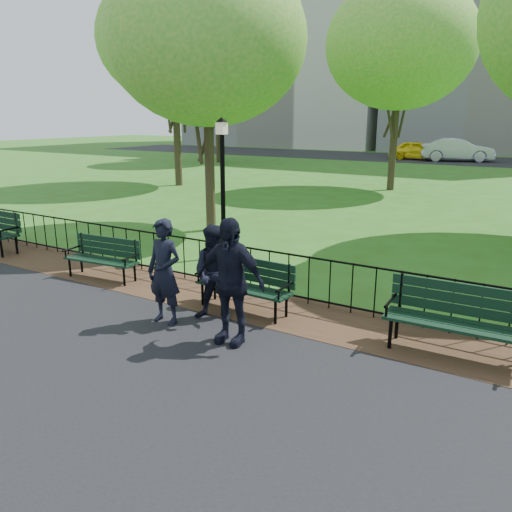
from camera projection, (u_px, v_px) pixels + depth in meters
The scene contains 18 objects.
ground at pixel (174, 327), 7.94m from camera, with size 120.00×120.00×0.00m, color #335C18.
dirt_strip at pixel (227, 298), 9.17m from camera, with size 60.00×1.60×0.01m, color #352015.
far_street at pixel (484, 161), 36.76m from camera, with size 70.00×9.00×0.01m, color black.
iron_fence at pixel (242, 266), 9.45m from camera, with size 24.06×0.06×1.00m.
apartment_west at pixel (299, 24), 54.89m from camera, with size 22.00×15.00×26.00m, color beige.
park_bench_main at pixel (230, 275), 8.59m from camera, with size 1.80×0.61×0.98m.
park_bench_left_a at pixel (104, 253), 10.21m from camera, with size 1.68×0.67×0.93m.
park_bench_right_a at pixel (458, 313), 6.90m from camera, with size 1.95×0.66×1.09m.
lamppost at pixel (223, 184), 11.39m from camera, with size 0.29×0.29×3.22m.
tree_near_w at pixel (206, 39), 13.28m from camera, with size 5.39×5.39×7.52m.
tree_mid_w at pixel (173, 39), 22.37m from camera, with size 6.79×6.79×9.46m.
tree_far_c at pixel (401, 45), 20.98m from camera, with size 6.33×6.33×8.83m.
tree_far_w at pixel (217, 66), 34.10m from camera, with size 6.73×6.73×9.38m.
person_left at pixel (164, 272), 7.91m from camera, with size 0.62×0.41×1.70m, color black.
person_mid at pixel (216, 274), 8.01m from camera, with size 0.77×0.40×1.58m, color black.
person_right at pixel (230, 281), 7.18m from camera, with size 1.10×0.45×1.88m, color black.
taxi at pixel (417, 150), 37.83m from camera, with size 1.65×4.09×1.39m, color yellow.
sedan_silver at pixel (457, 150), 36.43m from camera, with size 1.76×5.05×1.66m, color #ACAEB4.
Camera 1 is at (4.91, -5.60, 3.25)m, focal length 35.00 mm.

